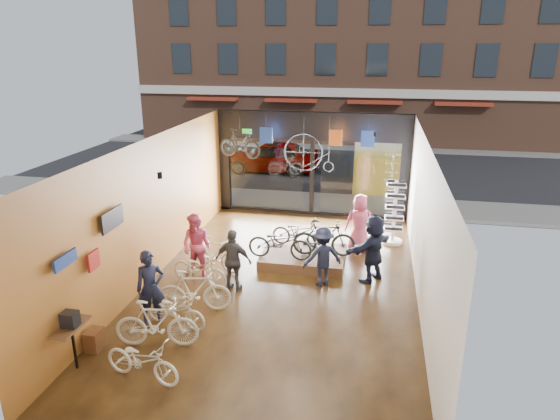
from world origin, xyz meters
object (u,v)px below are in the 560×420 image
(floor_bike_0, at_px, (142,360))
(floor_bike_1, at_px, (157,323))
(floor_bike_4, at_px, (200,269))
(sunglasses_rack, at_px, (394,213))
(floor_bike_2, at_px, (175,310))
(display_bike_mid, at_px, (324,238))
(penny_farthing, at_px, (311,154))
(customer_3, at_px, (323,256))
(floor_bike_3, at_px, (194,291))
(display_bike_right, at_px, (299,232))
(customer_5, at_px, (373,248))
(customer_1, at_px, (197,246))
(display_platform, at_px, (304,257))
(customer_2, at_px, (234,261))
(box_truck, at_px, (378,156))
(street_car, at_px, (272,156))
(customer_0, at_px, (151,288))
(customer_4, at_px, (360,223))
(floor_bike_5, at_px, (215,254))
(display_bike_left, at_px, (280,243))

(floor_bike_0, xyz_separation_m, floor_bike_1, (-0.20, 1.10, 0.11))
(floor_bike_4, relative_size, sunglasses_rack, 0.82)
(floor_bike_2, relative_size, display_bike_mid, 0.86)
(floor_bike_4, distance_m, display_bike_mid, 3.61)
(floor_bike_4, xyz_separation_m, penny_farthing, (2.21, 5.33, 2.06))
(customer_3, distance_m, penny_farthing, 5.12)
(floor_bike_3, xyz_separation_m, sunglasses_rack, (4.72, 5.29, 0.50))
(display_bike_mid, xyz_separation_m, display_bike_right, (-0.83, 0.58, -0.11))
(customer_5, height_order, sunglasses_rack, sunglasses_rack)
(customer_1, bearing_deg, display_platform, 42.00)
(display_bike_mid, height_order, customer_2, customer_2)
(box_truck, relative_size, floor_bike_4, 3.66)
(street_car, xyz_separation_m, floor_bike_0, (0.96, -16.33, -0.36))
(display_bike_right, height_order, customer_3, customer_3)
(box_truck, height_order, floor_bike_2, box_truck)
(customer_0, distance_m, customer_4, 6.76)
(floor_bike_0, height_order, display_platform, floor_bike_0)
(customer_3, bearing_deg, sunglasses_rack, -146.68)
(floor_bike_0, bearing_deg, customer_2, 1.41)
(customer_4, bearing_deg, floor_bike_5, 22.14)
(floor_bike_1, xyz_separation_m, customer_1, (-0.31, 3.31, 0.37))
(customer_2, bearing_deg, floor_bike_2, 73.90)
(display_bike_mid, distance_m, customer_3, 1.24)
(street_car, distance_m, sunglasses_rack, 10.18)
(street_car, height_order, floor_bike_5, street_car)
(floor_bike_4, height_order, sunglasses_rack, sunglasses_rack)
(display_bike_left, distance_m, customer_2, 1.78)
(floor_bike_2, bearing_deg, customer_3, -36.51)
(penny_farthing, bearing_deg, floor_bike_4, -112.48)
(floor_bike_1, distance_m, customer_2, 2.90)
(box_truck, distance_m, display_bike_right, 9.23)
(floor_bike_3, height_order, sunglasses_rack, sunglasses_rack)
(floor_bike_0, xyz_separation_m, display_platform, (2.20, 5.91, -0.27))
(street_car, bearing_deg, customer_0, 1.02)
(customer_3, relative_size, customer_5, 0.88)
(floor_bike_5, bearing_deg, floor_bike_1, -164.63)
(customer_1, bearing_deg, customer_2, -12.27)
(customer_5, bearing_deg, floor_bike_5, -50.16)
(street_car, relative_size, display_bike_left, 2.53)
(street_car, xyz_separation_m, floor_bike_5, (0.79, -11.44, -0.28))
(floor_bike_1, bearing_deg, floor_bike_4, -7.86)
(customer_2, xyz_separation_m, sunglasses_rack, (4.09, 4.08, 0.20))
(customer_1, distance_m, customer_4, 5.00)
(box_truck, distance_m, display_platform, 9.70)
(street_car, distance_m, floor_bike_0, 16.36)
(customer_1, bearing_deg, sunglasses_rack, 46.64)
(customer_0, bearing_deg, floor_bike_2, -39.36)
(customer_4, xyz_separation_m, customer_5, (0.44, -1.94, 0.02))
(floor_bike_1, relative_size, display_platform, 0.74)
(floor_bike_4, relative_size, penny_farthing, 1.02)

